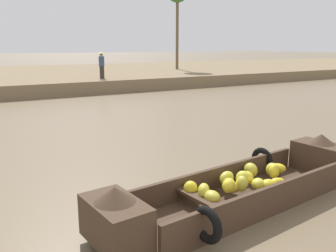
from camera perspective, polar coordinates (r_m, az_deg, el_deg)
ground_plane at (r=10.88m, az=-14.80°, el=-2.02°), size 300.00×300.00×0.00m
riverbank_strip at (r=29.61m, az=-25.05°, el=7.01°), size 160.00×20.00×0.74m
banana_boat at (r=6.30m, az=11.62°, el=-9.62°), size 5.48×2.21×0.91m
vendor_person at (r=22.53m, az=-10.63°, el=9.88°), size 0.44×0.44×1.66m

